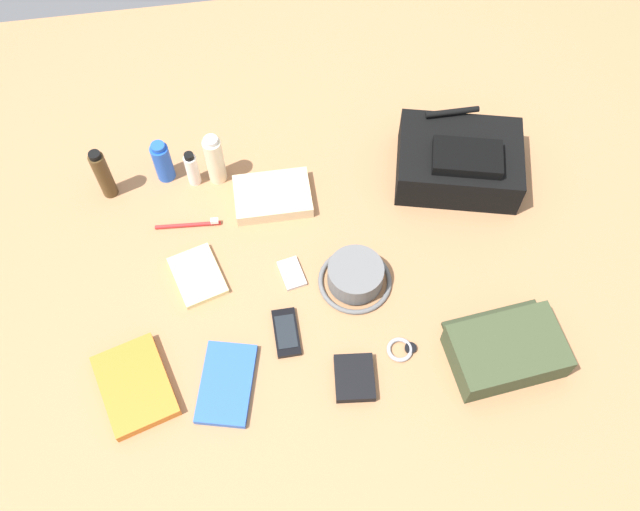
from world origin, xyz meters
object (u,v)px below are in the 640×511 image
(cologne_bottle, at_px, (103,174))
(wristwatch, at_px, (401,349))
(wallet, at_px, (354,378))
(notepad, at_px, (198,276))
(deodorant_spray, at_px, (163,162))
(travel_guidebook, at_px, (227,384))
(toothbrush, at_px, (192,224))
(toothpaste_tube, at_px, (192,169))
(media_player, at_px, (292,274))
(paperback_novel, at_px, (135,386))
(cell_phone, at_px, (286,333))
(backpack, at_px, (459,161))
(toiletry_pouch, at_px, (506,350))
(folded_towel, at_px, (273,196))
(lotion_bottle, at_px, (215,160))
(bucket_hat, at_px, (355,276))

(cologne_bottle, bearing_deg, wristwatch, -39.74)
(wallet, bearing_deg, notepad, 142.22)
(deodorant_spray, relative_size, travel_guidebook, 0.60)
(travel_guidebook, relative_size, toothbrush, 1.28)
(toothpaste_tube, bearing_deg, wristwatch, -51.48)
(notepad, bearing_deg, media_player, -23.29)
(paperback_novel, xyz_separation_m, cell_phone, (0.36, 0.08, -0.01))
(wristwatch, xyz_separation_m, toothbrush, (-0.47, 0.42, 0.00))
(notepad, bearing_deg, wallet, -60.07)
(backpack, xyz_separation_m, toiletry_pouch, (-0.02, -0.53, -0.02))
(cologne_bottle, relative_size, wallet, 1.52)
(cell_phone, bearing_deg, media_player, 77.78)
(backpack, height_order, folded_towel, backpack)
(lotion_bottle, xyz_separation_m, notepad, (-0.07, -0.30, -0.07))
(bucket_hat, relative_size, wristwatch, 2.59)
(cell_phone, distance_m, wallet, 0.20)
(media_player, xyz_separation_m, folded_towel, (-0.02, 0.23, 0.01))
(bucket_hat, relative_size, wallet, 1.67)
(travel_guidebook, bearing_deg, cologne_bottle, 114.08)
(bucket_hat, distance_m, cell_phone, 0.22)
(wallet, bearing_deg, deodorant_spray, 127.64)
(cologne_bottle, bearing_deg, bucket_hat, -31.38)
(wristwatch, height_order, toothbrush, toothbrush)
(wallet, distance_m, notepad, 0.47)
(toiletry_pouch, relative_size, toothpaste_tube, 2.33)
(paperback_novel, bearing_deg, travel_guidebook, -6.83)
(deodorant_spray, distance_m, toothpaste_tube, 0.08)
(cell_phone, relative_size, folded_towel, 0.61)
(lotion_bottle, bearing_deg, folded_towel, -34.84)
(travel_guidebook, bearing_deg, wallet, -6.16)
(lotion_bottle, bearing_deg, toothbrush, -118.85)
(cologne_bottle, height_order, travel_guidebook, cologne_bottle)
(backpack, relative_size, wallet, 3.36)
(backpack, bearing_deg, toiletry_pouch, -92.15)
(toothbrush, bearing_deg, paperback_novel, -110.05)
(wristwatch, bearing_deg, toothpaste_tube, 128.52)
(lotion_bottle, bearing_deg, notepad, -103.96)
(lotion_bottle, bearing_deg, cologne_bottle, -178.77)
(wristwatch, height_order, folded_towel, folded_towel)
(cell_phone, height_order, media_player, cell_phone)
(lotion_bottle, bearing_deg, toiletry_pouch, -44.93)
(lotion_bottle, height_order, folded_towel, lotion_bottle)
(backpack, relative_size, toothpaste_tube, 3.19)
(wristwatch, distance_m, folded_towel, 0.53)
(folded_towel, bearing_deg, toiletry_pouch, -47.32)
(cell_phone, bearing_deg, wristwatch, -17.62)
(backpack, relative_size, paperback_novel, 1.52)
(toothbrush, bearing_deg, media_player, -37.38)
(cologne_bottle, xyz_separation_m, deodorant_spray, (0.15, 0.03, -0.02))
(backpack, height_order, toothpaste_tube, backpack)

